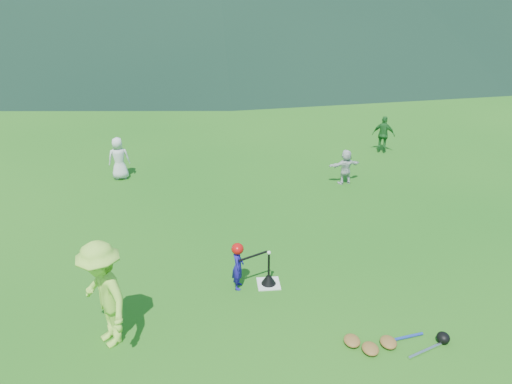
% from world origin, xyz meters
% --- Properties ---
extents(ground, '(120.00, 120.00, 0.00)m').
position_xyz_m(ground, '(0.00, 0.00, 0.00)').
color(ground, '#175814').
rests_on(ground, ground).
extents(home_plate, '(0.45, 0.45, 0.02)m').
position_xyz_m(home_plate, '(0.00, 0.00, 0.01)').
color(home_plate, silver).
rests_on(home_plate, ground).
extents(baseball, '(0.08, 0.08, 0.08)m').
position_xyz_m(baseball, '(0.00, 0.00, 0.74)').
color(baseball, white).
rests_on(baseball, batting_tee).
extents(batter_child, '(0.28, 0.38, 0.97)m').
position_xyz_m(batter_child, '(-0.61, -0.04, 0.48)').
color(batter_child, '#1D148E').
rests_on(batter_child, ground).
extents(adult_coach, '(1.29, 1.43, 1.93)m').
position_xyz_m(adult_coach, '(-2.90, -1.38, 0.96)').
color(adult_coach, '#9CDA40').
rests_on(adult_coach, ground).
extents(fielder_a, '(0.67, 0.48, 1.27)m').
position_xyz_m(fielder_a, '(-3.73, 5.85, 0.64)').
color(fielder_a, silver).
rests_on(fielder_a, ground).
extents(fielder_c, '(0.80, 0.61, 1.26)m').
position_xyz_m(fielder_c, '(4.81, 7.27, 0.63)').
color(fielder_c, '#1C5F22').
rests_on(fielder_c, ground).
extents(fielder_d, '(1.01, 0.50, 1.04)m').
position_xyz_m(fielder_d, '(2.84, 4.81, 0.52)').
color(fielder_d, silver).
rests_on(fielder_d, ground).
extents(batting_tee, '(0.30, 0.30, 0.68)m').
position_xyz_m(batting_tee, '(0.00, 0.00, 0.13)').
color(batting_tee, black).
rests_on(batting_tee, home_plate).
extents(batter_gear, '(0.71, 0.29, 0.33)m').
position_xyz_m(batter_gear, '(-0.59, -0.04, 0.87)').
color(batter_gear, '#AF0D0B').
rests_on(batter_gear, ground).
extents(equipment_pile, '(1.80, 0.65, 0.19)m').
position_xyz_m(equipment_pile, '(1.79, -1.97, 0.07)').
color(equipment_pile, olive).
rests_on(equipment_pile, ground).
extents(outfield_fence, '(70.07, 0.08, 1.33)m').
position_xyz_m(outfield_fence, '(0.00, 28.00, 0.70)').
color(outfield_fence, gray).
rests_on(outfield_fence, ground).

